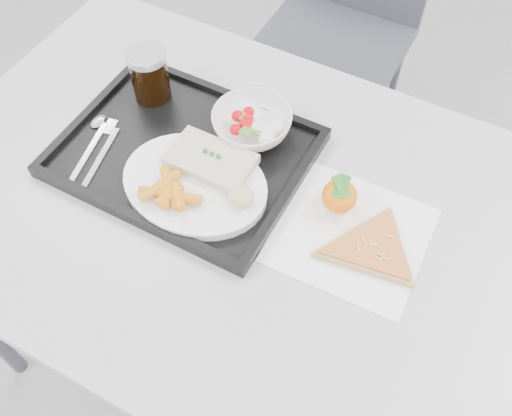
% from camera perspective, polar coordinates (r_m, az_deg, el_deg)
% --- Properties ---
extents(table, '(1.20, 0.80, 0.75)m').
position_cam_1_polar(table, '(1.08, -1.73, -1.25)').
color(table, '#B9B9BB').
rests_on(table, ground).
extents(chair, '(0.42, 0.42, 0.93)m').
position_cam_1_polar(chair, '(1.81, 8.85, 19.24)').
color(chair, '#35363D').
rests_on(chair, ground).
extents(tray, '(0.45, 0.35, 0.03)m').
position_cam_1_polar(tray, '(1.09, -7.20, 5.40)').
color(tray, black).
rests_on(tray, table).
extents(dinner_plate, '(0.27, 0.27, 0.02)m').
position_cam_1_polar(dinner_plate, '(1.02, -6.12, 2.37)').
color(dinner_plate, white).
rests_on(dinner_plate, tray).
extents(fish_fillet, '(0.15, 0.09, 0.03)m').
position_cam_1_polar(fish_fillet, '(1.03, -4.54, 4.79)').
color(fish_fillet, beige).
rests_on(fish_fillet, dinner_plate).
extents(bread_roll, '(0.06, 0.05, 0.03)m').
position_cam_1_polar(bread_roll, '(0.97, -1.51, 1.17)').
color(bread_roll, '#D5AC83').
rests_on(bread_roll, dinner_plate).
extents(salad_bowl, '(0.15, 0.15, 0.05)m').
position_cam_1_polar(salad_bowl, '(1.09, -0.41, 8.45)').
color(salad_bowl, white).
rests_on(salad_bowl, tray).
extents(cola_glass, '(0.08, 0.08, 0.11)m').
position_cam_1_polar(cola_glass, '(1.16, -10.63, 13.05)').
color(cola_glass, black).
rests_on(cola_glass, tray).
extents(cutlery, '(0.10, 0.17, 0.01)m').
position_cam_1_polar(cutlery, '(1.13, -15.58, 6.49)').
color(cutlery, silver).
rests_on(cutlery, tray).
extents(napkin, '(0.26, 0.25, 0.00)m').
position_cam_1_polar(napkin, '(1.00, 9.49, -2.69)').
color(napkin, white).
rests_on(napkin, table).
extents(tangerine, '(0.08, 0.08, 0.07)m').
position_cam_1_polar(tangerine, '(1.00, 8.35, 1.18)').
color(tangerine, orange).
rests_on(tangerine, napkin).
extents(pizza_slice, '(0.29, 0.29, 0.02)m').
position_cam_1_polar(pizza_slice, '(0.98, 11.49, -3.98)').
color(pizza_slice, tan).
rests_on(pizza_slice, napkin).
extents(carrot_pile, '(0.11, 0.09, 0.03)m').
position_cam_1_polar(carrot_pile, '(0.99, -8.75, 1.68)').
color(carrot_pile, orange).
rests_on(carrot_pile, dinner_plate).
extents(salad_contents, '(0.10, 0.07, 0.03)m').
position_cam_1_polar(salad_contents, '(1.07, 0.24, 8.03)').
color(salad_contents, red).
rests_on(salad_contents, salad_bowl).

